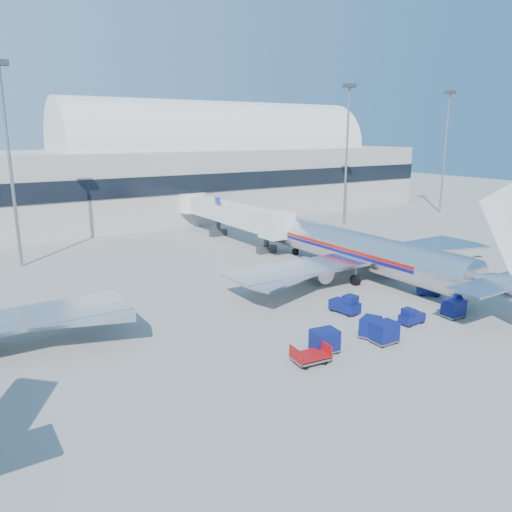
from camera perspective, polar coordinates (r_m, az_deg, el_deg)
ground at (r=44.58m, az=7.47°, el=-5.98°), size 260.00×260.00×0.00m
terminal at (r=89.20m, az=-23.98°, el=7.88°), size 170.00×28.15×21.00m
airliner_main at (r=53.48m, az=12.69°, el=0.44°), size 32.00×37.26×12.07m
jetbridge_near at (r=72.59m, az=-3.55°, el=5.06°), size 4.40×27.50×6.25m
mast_west at (r=62.29m, az=-26.61°, el=12.23°), size 2.00×1.20×22.60m
mast_east at (r=84.31m, az=10.41°, el=13.51°), size 2.00×1.20×22.60m
mast_far_east at (r=102.94m, az=20.93°, el=12.88°), size 2.00×1.20×22.60m
barrier_near at (r=58.41m, az=19.86°, el=-1.43°), size 3.00×0.55×0.90m
barrier_mid at (r=61.00m, az=21.76°, el=-0.97°), size 3.00×0.55×0.90m
barrier_far at (r=63.66m, az=23.50°, el=-0.54°), size 3.00×0.55×0.90m
tug_lead at (r=42.47m, az=17.31°, el=-6.63°), size 2.16×1.12×1.39m
tug_right at (r=50.30m, az=19.02°, el=-3.57°), size 2.25×2.22×1.37m
tug_left at (r=43.59m, az=10.21°, el=-5.49°), size 1.69×2.75×1.68m
cart_train_a at (r=39.03m, az=12.94°, el=-7.89°), size 2.16×1.97×1.54m
cart_train_b at (r=38.16m, az=14.50°, el=-8.41°), size 1.90×1.48×1.63m
cart_train_c at (r=35.82m, az=7.84°, el=-9.55°), size 2.09×1.70×1.68m
cart_solo_near at (r=45.02m, az=21.65°, el=-5.55°), size 1.84×1.43×1.57m
cart_solo_far at (r=54.13m, az=25.13°, el=-2.69°), size 2.24×2.13×1.57m
cart_open_red at (r=34.32m, az=6.26°, el=-11.39°), size 2.55×1.92×0.64m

